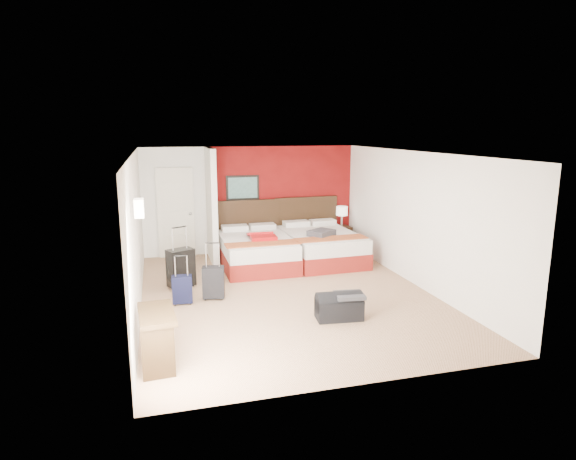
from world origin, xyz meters
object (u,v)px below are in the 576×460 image
object	(u,v)px
bed_left	(256,252)
suitcase_charcoal	(213,284)
nightstand	(341,238)
bed_right	(321,247)
suitcase_black	(181,269)
red_suitcase_open	(262,236)
desk	(158,338)
table_lamp	(342,216)
duffel_bag	(339,308)
suitcase_navy	(182,291)

from	to	relation	value
bed_left	suitcase_charcoal	size ratio (longest dim) A/B	3.83
nightstand	bed_left	bearing A→B (deg)	-163.77
bed_right	suitcase_black	world-z (taller)	suitcase_black
bed_left	red_suitcase_open	world-z (taller)	red_suitcase_open
bed_left	desk	bearing A→B (deg)	-117.12
table_lamp	duffel_bag	bearing A→B (deg)	-111.84
bed_left	table_lamp	bearing A→B (deg)	22.32
suitcase_charcoal	suitcase_black	bearing A→B (deg)	133.19
duffel_bag	suitcase_black	bearing A→B (deg)	141.52
bed_right	red_suitcase_open	size ratio (longest dim) A/B	2.91
red_suitcase_open	duffel_bag	xyz separation A→B (m)	(0.54, -3.15, -0.49)
bed_left	nightstand	xyz separation A→B (m)	(2.33, 0.96, -0.03)
bed_left	red_suitcase_open	distance (m)	0.39
table_lamp	suitcase_charcoal	distance (m)	4.47
suitcase_navy	red_suitcase_open	bearing A→B (deg)	49.45
duffel_bag	table_lamp	bearing A→B (deg)	73.90
nightstand	suitcase_charcoal	xyz separation A→B (m)	(-3.46, -2.79, -0.01)
suitcase_navy	desk	distance (m)	2.17
bed_right	suitcase_charcoal	bearing A→B (deg)	-146.42
table_lamp	desk	xyz separation A→B (m)	(-4.41, -5.02, -0.45)
bed_left	nightstand	size ratio (longest dim) A/B	3.73
suitcase_charcoal	nightstand	bearing A→B (deg)	49.62
duffel_bag	nightstand	bearing A→B (deg)	73.90
duffel_bag	desk	world-z (taller)	desk
table_lamp	suitcase_navy	distance (m)	4.97
desk	suitcase_charcoal	bearing A→B (deg)	63.04
red_suitcase_open	desk	distance (m)	4.54
suitcase_navy	nightstand	bearing A→B (deg)	39.28
bed_left	table_lamp	size ratio (longest dim) A/B	4.26
bed_left	desk	world-z (taller)	desk
desk	bed_left	bearing A→B (deg)	58.91
bed_left	desk	xyz separation A→B (m)	(-2.08, -4.07, 0.04)
bed_left	duffel_bag	xyz separation A→B (m)	(0.64, -3.25, -0.13)
nightstand	duffel_bag	xyz separation A→B (m)	(-1.69, -4.21, -0.10)
bed_left	desk	distance (m)	4.57
table_lamp	suitcase_black	xyz separation A→B (m)	(-3.96, -1.99, -0.46)
suitcase_black	suitcase_navy	xyz separation A→B (m)	(-0.03, -0.90, -0.12)
nightstand	desk	bearing A→B (deg)	-137.37
red_suitcase_open	bed_left	bearing A→B (deg)	137.55
red_suitcase_open	duffel_bag	world-z (taller)	red_suitcase_open
red_suitcase_open	desk	size ratio (longest dim) A/B	0.87
table_lamp	suitcase_navy	world-z (taller)	table_lamp
suitcase_charcoal	desk	bearing A→B (deg)	-102.21
desk	table_lamp	bearing A→B (deg)	44.76
red_suitcase_open	table_lamp	bearing A→B (deg)	27.93
bed_right	suitcase_charcoal	size ratio (longest dim) A/B	3.91
nightstand	table_lamp	size ratio (longest dim) A/B	1.14
suitcase_charcoal	suitcase_navy	distance (m)	0.55
bed_right	suitcase_charcoal	xyz separation A→B (m)	(-2.62, -1.87, -0.05)
suitcase_black	suitcase_charcoal	xyz separation A→B (m)	(0.50, -0.79, -0.08)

